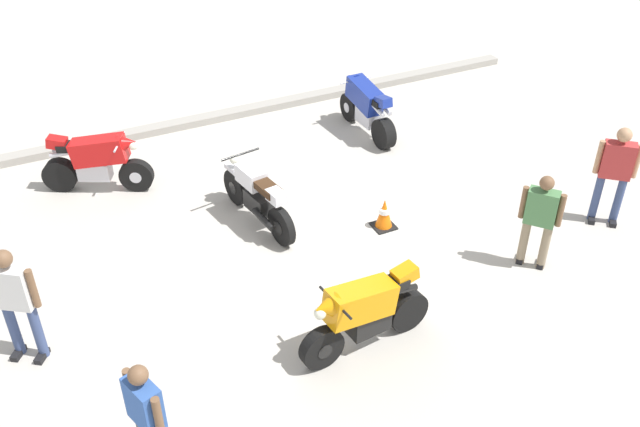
{
  "coord_description": "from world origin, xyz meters",
  "views": [
    {
      "loc": [
        -4.2,
        -8.39,
        6.7
      ],
      "look_at": [
        -0.34,
        -0.53,
        0.75
      ],
      "focal_mm": 39.35,
      "sensor_mm": 36.0,
      "label": 1
    }
  ],
  "objects": [
    {
      "name": "ground_plane",
      "position": [
        0.0,
        0.0,
        0.0
      ],
      "size": [
        40.0,
        40.0,
        0.0
      ],
      "primitive_type": "plane",
      "color": "#B7B2A8"
    },
    {
      "name": "curb_edge",
      "position": [
        0.0,
        4.6,
        0.07
      ],
      "size": [
        14.0,
        0.3,
        0.15
      ],
      "primitive_type": "cube",
      "color": "#9C978F",
      "rests_on": "ground"
    },
    {
      "name": "motorcycle_blue_sportbike",
      "position": [
        2.28,
        2.7,
        0.59
      ],
      "size": [
        0.7,
        1.95,
        1.14
      ],
      "rotation": [
        0.0,
        0.0,
        1.59
      ],
      "color": "black",
      "rests_on": "ground"
    },
    {
      "name": "motorcycle_orange_sportbike",
      "position": [
        -0.71,
        -2.59,
        0.59
      ],
      "size": [
        1.96,
        0.7,
        1.14
      ],
      "rotation": [
        0.0,
        0.0,
        3.25
      ],
      "color": "black",
      "rests_on": "ground"
    },
    {
      "name": "motorcycle_red_sportbike",
      "position": [
        -3.03,
        2.88,
        0.59
      ],
      "size": [
        1.83,
        1.08,
        1.14
      ],
      "rotation": [
        0.0,
        0.0,
        5.81
      ],
      "color": "black",
      "rests_on": "ground"
    },
    {
      "name": "motorcycle_silver_cruiser",
      "position": [
        -0.89,
        0.68,
        0.52
      ],
      "size": [
        0.7,
        2.08,
        1.09
      ],
      "rotation": [
        0.0,
        0.0,
        1.73
      ],
      "color": "black",
      "rests_on": "ground"
    },
    {
      "name": "person_in_white_shirt",
      "position": [
        -4.69,
        -0.82,
        0.96
      ],
      "size": [
        0.58,
        0.5,
        1.68
      ],
      "rotation": [
        0.0,
        0.0,
        4.1
      ],
      "color": "#384772",
      "rests_on": "ground"
    },
    {
      "name": "person_in_blue_shirt",
      "position": [
        -3.69,
        -3.25,
        0.88
      ],
      "size": [
        0.42,
        0.62,
        1.57
      ],
      "rotation": [
        0.0,
        0.0,
        3.46
      ],
      "color": "#59595B",
      "rests_on": "ground"
    },
    {
      "name": "person_in_red_shirt",
      "position": [
        4.29,
        -1.8,
        0.99
      ],
      "size": [
        0.57,
        0.54,
        1.73
      ],
      "rotation": [
        0.0,
        0.0,
        3.99
      ],
      "color": "#384772",
      "rests_on": "ground"
    },
    {
      "name": "person_in_green_shirt",
      "position": [
        2.42,
        -2.21,
        0.88
      ],
      "size": [
        0.51,
        0.55,
        1.58
      ],
      "rotation": [
        0.0,
        0.0,
        0.69
      ],
      "color": "gray",
      "rests_on": "ground"
    },
    {
      "name": "traffic_cone",
      "position": [
        0.92,
        -0.35,
        0.26
      ],
      "size": [
        0.36,
        0.36,
        0.53
      ],
      "color": "black",
      "rests_on": "ground"
    }
  ]
}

